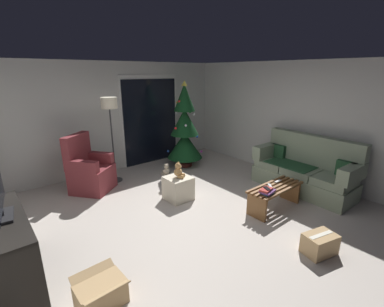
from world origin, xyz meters
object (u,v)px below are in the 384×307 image
(ottoman, at_px, (178,188))
(remote_silver, at_px, (270,186))
(coffee_table, at_px, (275,194))
(cardboard_box_open_near_shelf, at_px, (101,294))
(book_stack, at_px, (267,191))
(teddy_bear_cream_by_tree, at_px, (166,170))
(floor_lamp, at_px, (110,111))
(christmas_tree, at_px, (185,130))
(media_shelf, at_px, (8,256))
(cell_phone, at_px, (267,188))
(armchair, at_px, (89,171))
(teddy_bear_honey, at_px, (179,171))
(remote_white, at_px, (278,181))
(cardboard_box_taped_mid_floor, at_px, (320,244))
(couch, at_px, (305,171))

(ottoman, bearing_deg, remote_silver, -52.98)
(coffee_table, distance_m, ottoman, 1.71)
(remote_silver, distance_m, cardboard_box_open_near_shelf, 3.01)
(book_stack, xyz_separation_m, teddy_bear_cream_by_tree, (-0.20, 2.55, -0.34))
(floor_lamp, bearing_deg, ottoman, -71.58)
(book_stack, distance_m, christmas_tree, 2.87)
(media_shelf, bearing_deg, cell_phone, -14.89)
(coffee_table, bearing_deg, media_shelf, 167.42)
(book_stack, height_order, floor_lamp, floor_lamp)
(cell_phone, distance_m, armchair, 3.36)
(book_stack, bearing_deg, teddy_bear_honey, 116.41)
(christmas_tree, bearing_deg, remote_white, -89.76)
(remote_white, bearing_deg, media_shelf, -99.88)
(remote_silver, distance_m, remote_white, 0.28)
(armchair, distance_m, teddy_bear_cream_by_tree, 1.66)
(teddy_bear_honey, bearing_deg, cardboard_box_open_near_shelf, -145.35)
(armchair, bearing_deg, teddy_bear_honey, -52.18)
(cardboard_box_taped_mid_floor, bearing_deg, coffee_table, 61.80)
(cell_phone, bearing_deg, floor_lamp, 137.25)
(ottoman, bearing_deg, armchair, 127.82)
(couch, bearing_deg, teddy_bear_honey, 150.29)
(couch, relative_size, remote_white, 12.58)
(couch, height_order, cardboard_box_taped_mid_floor, couch)
(remote_silver, bearing_deg, armchair, -12.56)
(ottoman, bearing_deg, floor_lamp, 108.42)
(christmas_tree, distance_m, teddy_bear_cream_by_tree, 1.11)
(teddy_bear_cream_by_tree, bearing_deg, cardboard_box_taped_mid_floor, -90.31)
(christmas_tree, distance_m, cardboard_box_open_near_shelf, 4.35)
(cell_phone, height_order, teddy_bear_cream_by_tree, cell_phone)
(christmas_tree, height_order, cardboard_box_taped_mid_floor, christmas_tree)
(remote_white, relative_size, book_stack, 0.55)
(book_stack, bearing_deg, remote_silver, 25.63)
(cardboard_box_taped_mid_floor, distance_m, cardboard_box_open_near_shelf, 2.69)
(floor_lamp, distance_m, teddy_bear_cream_by_tree, 1.78)
(floor_lamp, xyz_separation_m, teddy_bear_honey, (0.53, -1.58, -0.95))
(cell_phone, bearing_deg, armchair, 147.43)
(floor_lamp, bearing_deg, coffee_table, -61.53)
(remote_silver, xyz_separation_m, christmas_tree, (0.26, 2.66, 0.49))
(christmas_tree, distance_m, teddy_bear_honey, 1.88)
(cell_phone, relative_size, cardboard_box_taped_mid_floor, 0.31)
(book_stack, relative_size, christmas_tree, 0.14)
(coffee_table, relative_size, remote_silver, 7.05)
(book_stack, distance_m, media_shelf, 3.49)
(cardboard_box_taped_mid_floor, bearing_deg, remote_white, 56.45)
(book_stack, relative_size, armchair, 0.25)
(remote_silver, bearing_deg, coffee_table, -172.88)
(ottoman, bearing_deg, christmas_tree, 48.01)
(media_shelf, bearing_deg, couch, -8.68)
(remote_silver, distance_m, ottoman, 1.62)
(cell_phone, distance_m, media_shelf, 3.49)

